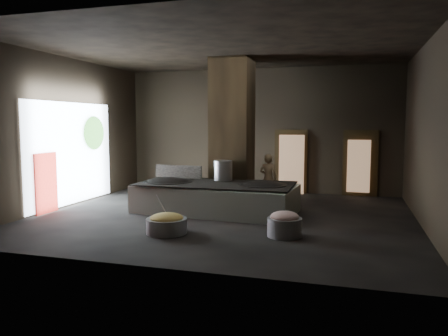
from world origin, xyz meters
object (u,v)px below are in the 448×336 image
(hearth_platform, at_px, (216,198))
(stock_pot, at_px, (223,171))
(veg_basin, at_px, (167,226))
(wok_right, at_px, (263,188))
(cook, at_px, (268,179))
(meat_basin, at_px, (285,227))
(wok_left, at_px, (168,184))

(hearth_platform, xyz_separation_m, stock_pot, (0.05, 0.55, 0.74))
(stock_pot, relative_size, veg_basin, 0.62)
(hearth_platform, relative_size, stock_pot, 7.67)
(wok_right, distance_m, cook, 1.71)
(meat_basin, bearing_deg, veg_basin, -169.84)
(hearth_platform, relative_size, veg_basin, 4.75)
(wok_left, xyz_separation_m, wok_right, (2.80, 0.10, 0.00))
(wok_left, distance_m, meat_basin, 4.33)
(wok_left, relative_size, stock_pot, 2.42)
(wok_left, xyz_separation_m, stock_pot, (1.50, 0.60, 0.38))
(stock_pot, bearing_deg, cook, 46.74)
(wok_left, relative_size, meat_basin, 1.83)
(hearth_platform, xyz_separation_m, veg_basin, (-0.36, -2.64, -0.21))
(meat_basin, bearing_deg, hearth_platform, 136.62)
(wok_right, bearing_deg, wok_left, -177.95)
(wok_right, distance_m, veg_basin, 3.24)
(veg_basin, bearing_deg, wok_left, 112.89)
(veg_basin, bearing_deg, stock_pot, 82.71)
(wok_right, height_order, cook, cook)
(wok_left, relative_size, veg_basin, 1.50)
(wok_left, relative_size, cook, 0.90)
(hearth_platform, height_order, wok_left, wok_left)
(hearth_platform, xyz_separation_m, meat_basin, (2.29, -2.16, -0.18))
(hearth_platform, distance_m, cook, 2.15)
(cook, relative_size, meat_basin, 2.03)
(stock_pot, relative_size, cook, 0.37)
(cook, height_order, meat_basin, cook)
(hearth_platform, bearing_deg, wok_left, -174.34)
(cook, bearing_deg, wok_right, 105.16)
(cook, height_order, veg_basin, cook)
(veg_basin, bearing_deg, hearth_platform, 82.28)
(hearth_platform, bearing_deg, stock_pot, 88.49)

